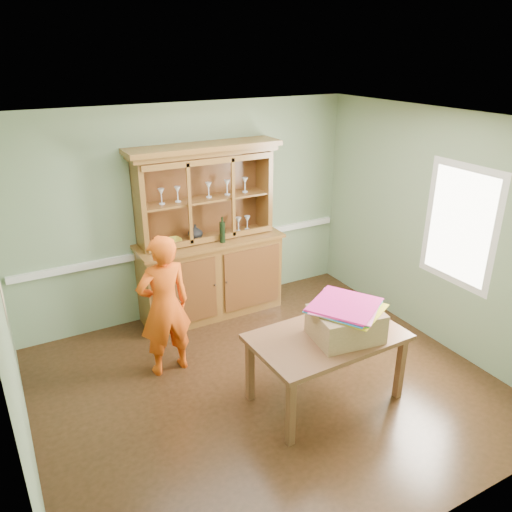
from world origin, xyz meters
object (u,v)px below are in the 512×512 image
china_hutch (209,258)px  dining_table (327,343)px  person (164,306)px  cardboard_box (346,324)px

china_hutch → dining_table: bearing=-82.7°
dining_table → person: size_ratio=0.95×
person → cardboard_box: bearing=132.3°
china_hutch → dining_table: china_hutch is taller
cardboard_box → person: 1.88m
dining_table → person: person is taller
china_hutch → person: bearing=-134.1°
dining_table → cardboard_box: (0.12, -0.11, 0.23)m
dining_table → person: 1.72m
cardboard_box → dining_table: bearing=138.6°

